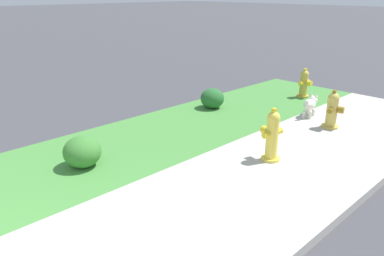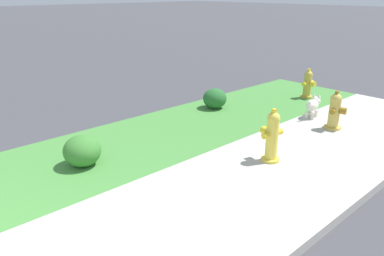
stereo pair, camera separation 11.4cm
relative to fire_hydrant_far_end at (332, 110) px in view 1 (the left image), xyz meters
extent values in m
cylinder|color=gold|center=(0.00, 0.01, -0.31)|extent=(0.29, 0.29, 0.05)
cylinder|color=gold|center=(0.00, 0.01, -0.03)|extent=(0.19, 0.19, 0.50)
sphere|color=gold|center=(0.00, 0.01, 0.22)|extent=(0.20, 0.20, 0.20)
cube|color=olive|center=(0.00, 0.01, 0.34)|extent=(0.07, 0.07, 0.06)
cylinder|color=olive|center=(0.13, 0.04, 0.03)|extent=(0.11, 0.11, 0.09)
cylinder|color=olive|center=(-0.14, -0.03, 0.03)|extent=(0.11, 0.11, 0.09)
cylinder|color=olive|center=(0.03, -0.13, 0.03)|extent=(0.14, 0.13, 0.12)
cylinder|color=yellow|center=(-1.90, -0.05, -0.31)|extent=(0.27, 0.27, 0.05)
cylinder|color=yellow|center=(-1.90, -0.05, 0.02)|extent=(0.17, 0.17, 0.60)
sphere|color=yellow|center=(-1.90, -0.05, 0.32)|extent=(0.18, 0.18, 0.18)
cube|color=yellow|center=(-1.90, -0.05, 0.43)|extent=(0.06, 0.06, 0.06)
cylinder|color=yellow|center=(-2.03, -0.03, 0.09)|extent=(0.10, 0.10, 0.09)
cylinder|color=yellow|center=(-1.77, -0.06, 0.09)|extent=(0.10, 0.10, 0.09)
cylinder|color=yellow|center=(-1.88, 0.09, 0.09)|extent=(0.13, 0.12, 0.12)
cylinder|color=gold|center=(1.47, 1.43, -0.31)|extent=(0.27, 0.27, 0.05)
cylinder|color=gold|center=(1.47, 1.43, -0.04)|extent=(0.18, 0.18, 0.48)
sphere|color=gold|center=(1.47, 1.43, 0.20)|extent=(0.18, 0.18, 0.18)
cube|color=yellow|center=(1.47, 1.43, 0.31)|extent=(0.06, 0.06, 0.06)
cylinder|color=yellow|center=(1.61, 1.42, 0.02)|extent=(0.09, 0.09, 0.09)
cylinder|color=yellow|center=(1.34, 1.43, 0.02)|extent=(0.09, 0.09, 0.09)
cylinder|color=yellow|center=(1.47, 1.29, 0.02)|extent=(0.12, 0.10, 0.12)
ellipsoid|color=silver|center=(0.26, 0.58, -0.07)|extent=(0.37, 0.28, 0.21)
sphere|color=silver|center=(0.47, 0.63, -0.04)|extent=(0.17, 0.17, 0.17)
sphere|color=black|center=(0.55, 0.65, -0.05)|extent=(0.03, 0.03, 0.03)
cone|color=silver|center=(0.46, 0.68, 0.07)|extent=(0.07, 0.07, 0.08)
cone|color=silver|center=(0.49, 0.58, 0.07)|extent=(0.07, 0.07, 0.08)
cylinder|color=silver|center=(0.35, 0.66, -0.26)|extent=(0.06, 0.06, 0.15)
cylinder|color=silver|center=(0.37, 0.55, -0.26)|extent=(0.06, 0.06, 0.15)
cylinder|color=silver|center=(0.14, 0.62, -0.26)|extent=(0.06, 0.06, 0.15)
cylinder|color=silver|center=(0.17, 0.50, -0.26)|extent=(0.06, 0.06, 0.15)
cylinder|color=silver|center=(0.08, 0.54, -0.01)|extent=(0.05, 0.05, 0.12)
ellipsoid|color=#3D7F33|center=(-3.95, 1.66, -0.11)|extent=(0.52, 0.52, 0.44)
ellipsoid|color=#28662D|center=(-0.64, 2.30, -0.12)|extent=(0.49, 0.49, 0.42)
camera|label=1|loc=(-6.15, -2.81, 2.00)|focal=35.00mm
camera|label=2|loc=(-6.06, -2.89, 2.00)|focal=35.00mm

